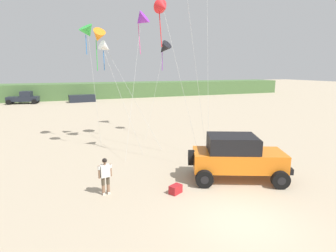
# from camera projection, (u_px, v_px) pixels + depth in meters

# --- Properties ---
(ground_plane) EXTENTS (220.00, 220.00, 0.00)m
(ground_plane) POSITION_uv_depth(u_px,v_px,m) (243.00, 221.00, 9.98)
(ground_plane) COLOR tan
(dune_ridge) EXTENTS (90.00, 6.71, 2.84)m
(dune_ridge) POSITION_uv_depth(u_px,v_px,m) (73.00, 91.00, 51.24)
(dune_ridge) COLOR #4C703D
(dune_ridge) RESTS_ON ground_plane
(jeep) EXTENTS (5.00, 3.89, 2.26)m
(jeep) POSITION_uv_depth(u_px,v_px,m) (237.00, 156.00, 13.49)
(jeep) COLOR orange
(jeep) RESTS_ON ground_plane
(person_watching) EXTENTS (0.62, 0.34, 1.67)m
(person_watching) POSITION_uv_depth(u_px,v_px,m) (105.00, 174.00, 11.91)
(person_watching) COLOR #8C664C
(person_watching) RESTS_ON ground_plane
(cooler_box) EXTENTS (0.66, 0.58, 0.38)m
(cooler_box) POSITION_uv_depth(u_px,v_px,m) (176.00, 189.00, 12.14)
(cooler_box) COLOR #B21E23
(cooler_box) RESTS_ON ground_plane
(distant_pickup) EXTENTS (4.83, 3.01, 1.98)m
(distant_pickup) POSITION_uv_depth(u_px,v_px,m) (24.00, 98.00, 43.66)
(distant_pickup) COLOR #1E232D
(distant_pickup) RESTS_ON ground_plane
(distant_sedan) EXTENTS (4.33, 2.04, 1.20)m
(distant_sedan) POSITION_uv_depth(u_px,v_px,m) (82.00, 98.00, 45.99)
(distant_sedan) COLOR #1E232D
(distant_sedan) RESTS_ON ground_plane
(kite_purple_stunt) EXTENTS (3.22, 5.19, 9.43)m
(kite_purple_stunt) POSITION_uv_depth(u_px,v_px,m) (141.00, 20.00, 19.30)
(kite_purple_stunt) COLOR purple
(kite_purple_stunt) RESTS_ON ground_plane
(kite_orange_streamer) EXTENTS (3.36, 4.97, 7.53)m
(kite_orange_streamer) POSITION_uv_depth(u_px,v_px,m) (105.00, 48.00, 20.12)
(kite_orange_streamer) COLOR white
(kite_orange_streamer) RESTS_ON ground_plane
(kite_yellow_diamond) EXTENTS (2.63, 2.03, 7.69)m
(kite_yellow_diamond) POSITION_uv_depth(u_px,v_px,m) (164.00, 49.00, 21.78)
(kite_yellow_diamond) COLOR black
(kite_yellow_diamond) RESTS_ON ground_plane
(kite_pink_ribbon) EXTENTS (1.35, 1.89, 8.60)m
(kite_pink_ribbon) POSITION_uv_depth(u_px,v_px,m) (88.00, 32.00, 19.25)
(kite_pink_ribbon) COLOR green
(kite_pink_ribbon) RESTS_ON ground_plane
(kite_white_parafoil) EXTENTS (2.74, 3.09, 8.09)m
(kite_white_parafoil) POSITION_uv_depth(u_px,v_px,m) (98.00, 37.00, 17.51)
(kite_white_parafoil) COLOR orange
(kite_white_parafoil) RESTS_ON ground_plane
(kite_green_box) EXTENTS (1.91, 2.89, 9.29)m
(kite_green_box) POSITION_uv_depth(u_px,v_px,m) (163.00, 8.00, 15.11)
(kite_green_box) COLOR red
(kite_green_box) RESTS_ON ground_plane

